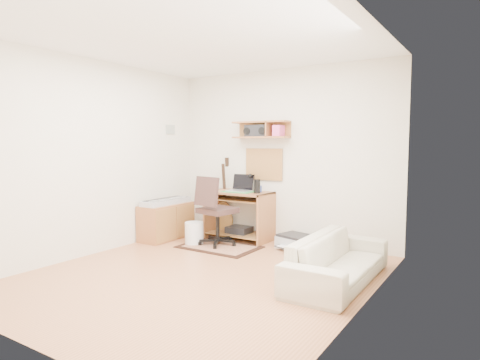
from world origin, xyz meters
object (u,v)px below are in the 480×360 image
Objects in this scene: desk at (239,215)px; cabinet at (166,221)px; sofa at (338,252)px; printer at (297,243)px; task_chair at (218,210)px.

cabinet is at bearing -149.50° from desk.
printer is at bearing 42.35° from sofa.
printer is 0.29× the size of sofa.
sofa is (0.98, -1.07, 0.24)m from printer.
printer is (1.98, 0.53, -0.19)m from cabinet.
task_chair is 0.61× the size of sofa.
desk is at bearing 92.05° from task_chair.
task_chair is (-0.06, -0.49, 0.14)m from desk.
task_chair reaches higher than printer.
desk is at bearing 60.51° from sofa.
task_chair is 0.96m from cabinet.
cabinet is at bearing -149.06° from printer.
cabinet is 0.53× the size of sofa.
desk reaches higher than cabinet.
printer is 1.47m from sofa.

